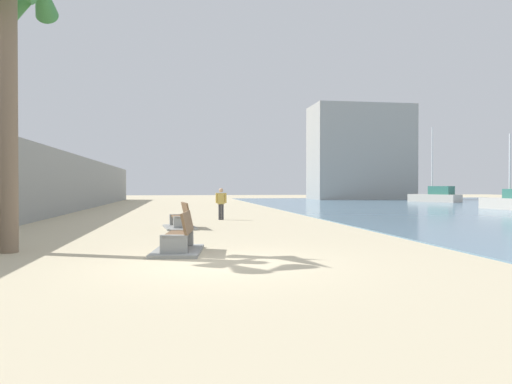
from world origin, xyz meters
TOP-DOWN VIEW (x-y plane):
  - ground_plane at (0.00, 18.00)m, footprint 120.00×120.00m
  - seawall at (-7.50, 18.00)m, footprint 0.80×64.00m
  - palm_tree at (-4.78, 2.41)m, footprint 2.57×2.61m
  - bench_near at (-0.72, 1.77)m, footprint 1.35×2.22m
  - bench_far at (-0.69, 8.55)m, footprint 1.34×2.21m
  - person_walking at (1.24, 12.90)m, footprint 0.52×0.25m
  - boat_far_right at (24.43, 34.39)m, footprint 3.86×5.23m
  - harbor_building at (21.08, 46.00)m, footprint 12.00×6.00m

SIDE VIEW (x-z plane):
  - ground_plane at x=0.00m, z-range 0.00..0.00m
  - bench_near at x=-0.72m, z-range -0.26..0.72m
  - bench_far at x=-0.69m, z-range -0.26..0.72m
  - boat_far_right at x=24.43m, z-range -3.08..4.39m
  - person_walking at x=1.24m, z-range 0.11..1.61m
  - seawall at x=-7.50m, z-range 0.00..3.59m
  - palm_tree at x=-4.78m, z-range 1.80..8.80m
  - harbor_building at x=21.08m, z-range 0.00..11.37m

